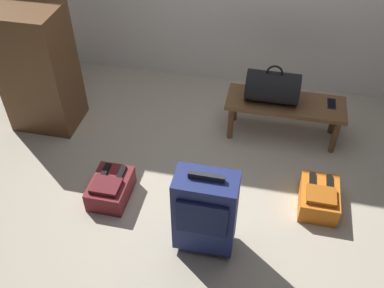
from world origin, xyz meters
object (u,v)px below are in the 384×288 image
Objects in this scene: duffel_bag_black at (273,87)px; cell_phone at (332,104)px; suitcase_upright_navy at (205,211)px; backpack_maroon at (111,188)px; backpack_orange at (319,198)px; side_cabinet at (38,70)px; bench at (285,107)px.

cell_phone is (0.50, 0.05, -0.13)m from duffel_bag_black.
suitcase_upright_navy is 1.83× the size of backpack_maroon.
suitcase_upright_navy is 1.83× the size of backpack_orange.
side_cabinet is at bearing 147.49° from suitcase_upright_navy.
side_cabinet reaches higher than cell_phone.
suitcase_upright_navy is (-0.45, -1.29, 0.05)m from bench.
suitcase_upright_navy is at bearing -103.84° from duffel_bag_black.
duffel_bag_black is 0.63× the size of suitcase_upright_navy.
side_cabinet is (-1.66, 1.06, 0.19)m from suitcase_upright_navy.
bench is 0.91× the size of side_cabinet.
backpack_maroon is at bearing -137.37° from duffel_bag_black.
cell_phone is at bearing 6.55° from side_cabinet.
bench is at bearing -172.83° from cell_phone.
backpack_orange is at bearing -59.87° from duffel_bag_black.
side_cabinet is at bearing -173.45° from cell_phone.
backpack_orange is at bearing -12.54° from side_cabinet.
backpack_maroon is (-0.78, 0.28, -0.26)m from suitcase_upright_navy.
suitcase_upright_navy is at bearing -19.65° from backpack_maroon.
backpack_orange is (0.45, -0.78, -0.40)m from duffel_bag_black.
backpack_orange is (0.77, 0.52, -0.26)m from suitcase_upright_navy.
side_cabinet is at bearing 167.46° from backpack_orange.
suitcase_upright_navy is 1.97m from side_cabinet.
duffel_bag_black is at bearing 6.86° from side_cabinet.
side_cabinet is at bearing -173.56° from bench.
backpack_maroon is 0.35× the size of side_cabinet.
bench is at bearing 70.89° from suitcase_upright_navy.
backpack_orange and backpack_maroon have the same top height.
cell_phone is 0.38× the size of backpack_maroon.
cell_phone is at bearing 7.17° from bench.
backpack_maroon is (-1.55, -0.24, 0.00)m from backpack_orange.
bench is at bearing 0.00° from duffel_bag_black.
suitcase_upright_navy is at bearing -121.55° from cell_phone.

